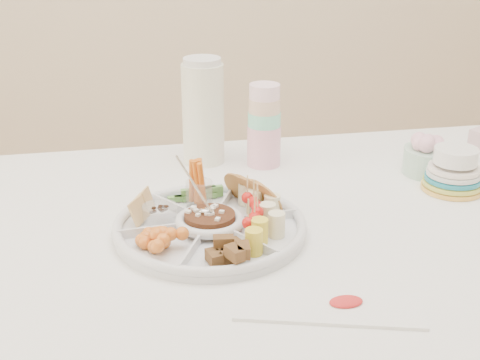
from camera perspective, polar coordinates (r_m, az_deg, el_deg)
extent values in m
cylinder|color=silver|center=(1.33, -2.58, -3.79)|extent=(0.41, 0.41, 0.04)
cylinder|color=#5D2A13|center=(1.33, -2.59, -3.50)|extent=(0.11, 0.11, 0.04)
cylinder|color=white|center=(1.65, 2.08, 5.08)|extent=(0.11, 0.11, 0.23)
cylinder|color=white|center=(1.67, -3.17, 5.98)|extent=(0.11, 0.11, 0.27)
cylinder|color=#AFE8CD|center=(1.68, 15.93, 2.08)|extent=(0.16, 0.16, 0.10)
cylinder|color=gold|center=(1.60, 17.78, 0.68)|extent=(0.16, 0.16, 0.09)
cube|color=white|center=(1.12, 7.55, -10.67)|extent=(0.32, 0.18, 0.01)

